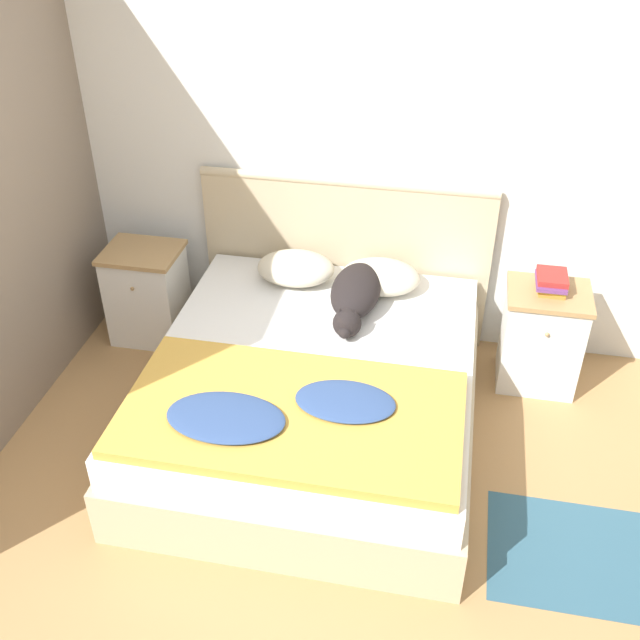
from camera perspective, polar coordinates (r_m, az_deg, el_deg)
ground_plane at (r=3.58m, az=-6.29°, el=-19.41°), size 16.00×16.00×0.00m
wall_back at (r=4.48m, az=0.60°, el=13.52°), size 9.00×0.06×2.55m
bed at (r=4.07m, az=-0.54°, el=-5.70°), size 1.71×1.94×0.51m
headboard at (r=4.70m, az=1.91°, el=4.94°), size 1.79×0.06×1.08m
nightstand_left at (r=4.90m, az=-13.01°, el=1.98°), size 0.47×0.40×0.63m
nightstand_right at (r=4.56m, az=16.49°, el=-1.27°), size 0.47×0.40×0.63m
pillow_left at (r=4.51m, az=-1.85°, el=3.99°), size 0.47×0.37×0.16m
pillow_right at (r=4.43m, az=4.63°, el=3.32°), size 0.47×0.37×0.16m
quilt at (r=3.52m, az=-2.39°, el=-7.09°), size 1.59×0.88×0.09m
dog at (r=4.24m, az=2.70°, el=1.99°), size 0.28×0.76×0.20m
book_stack at (r=4.39m, az=17.24°, el=2.78°), size 0.18×0.22×0.10m
rug at (r=3.90m, az=22.57°, el=-16.76°), size 1.30×0.65×0.00m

